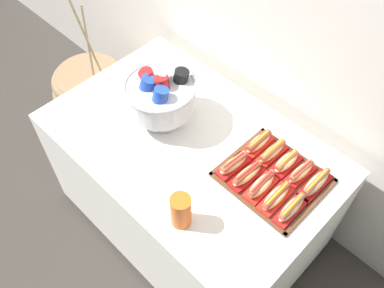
% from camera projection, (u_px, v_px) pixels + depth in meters
% --- Properties ---
extents(ground_plane, '(10.00, 10.00, 0.00)m').
position_uv_depth(ground_plane, '(190.00, 220.00, 2.43)').
color(ground_plane, '#38332D').
extents(buffet_table, '(1.32, 0.85, 0.74)m').
position_uv_depth(buffet_table, '(190.00, 185.00, 2.12)').
color(buffet_table, white).
rests_on(buffet_table, ground_plane).
extents(floor_vase, '(0.56, 0.56, 1.05)m').
position_uv_depth(floor_vase, '(95.00, 101.00, 2.73)').
color(floor_vase, '#896B4C').
rests_on(floor_vase, ground_plane).
extents(serving_tray, '(0.41, 0.36, 0.01)m').
position_uv_depth(serving_tray, '(273.00, 178.00, 1.72)').
color(serving_tray, '#56331E').
rests_on(serving_tray, buffet_table).
extents(hot_dog_0, '(0.07, 0.16, 0.06)m').
position_uv_depth(hot_dog_0, '(233.00, 164.00, 1.73)').
color(hot_dog_0, red).
rests_on(hot_dog_0, serving_tray).
extents(hot_dog_1, '(0.07, 0.17, 0.06)m').
position_uv_depth(hot_dog_1, '(247.00, 175.00, 1.70)').
color(hot_dog_1, '#B21414').
rests_on(hot_dog_1, serving_tray).
extents(hot_dog_2, '(0.07, 0.17, 0.06)m').
position_uv_depth(hot_dog_2, '(261.00, 186.00, 1.66)').
color(hot_dog_2, red).
rests_on(hot_dog_2, serving_tray).
extents(hot_dog_3, '(0.07, 0.17, 0.06)m').
position_uv_depth(hot_dog_3, '(276.00, 197.00, 1.63)').
color(hot_dog_3, red).
rests_on(hot_dog_3, serving_tray).
extents(hot_dog_4, '(0.06, 0.17, 0.06)m').
position_uv_depth(hot_dog_4, '(291.00, 209.00, 1.59)').
color(hot_dog_4, red).
rests_on(hot_dog_4, serving_tray).
extents(hot_dog_5, '(0.06, 0.16, 0.06)m').
position_uv_depth(hot_dog_5, '(258.00, 143.00, 1.80)').
color(hot_dog_5, red).
rests_on(hot_dog_5, serving_tray).
extents(hot_dog_6, '(0.06, 0.17, 0.06)m').
position_uv_depth(hot_dog_6, '(272.00, 152.00, 1.77)').
color(hot_dog_6, red).
rests_on(hot_dog_6, serving_tray).
extents(hot_dog_7, '(0.07, 0.15, 0.06)m').
position_uv_depth(hot_dog_7, '(286.00, 163.00, 1.73)').
color(hot_dog_7, '#B21414').
rests_on(hot_dog_7, serving_tray).
extents(hot_dog_8, '(0.07, 0.16, 0.06)m').
position_uv_depth(hot_dog_8, '(301.00, 173.00, 1.70)').
color(hot_dog_8, red).
rests_on(hot_dog_8, serving_tray).
extents(hot_dog_9, '(0.06, 0.18, 0.06)m').
position_uv_depth(hot_dog_9, '(316.00, 184.00, 1.67)').
color(hot_dog_9, '#B21414').
rests_on(hot_dog_9, serving_tray).
extents(punch_bowl, '(0.33, 0.33, 0.27)m').
position_uv_depth(punch_bowl, '(161.00, 95.00, 1.81)').
color(punch_bowl, silver).
rests_on(punch_bowl, buffet_table).
extents(cup_stack, '(0.08, 0.08, 0.16)m').
position_uv_depth(cup_stack, '(181.00, 211.00, 1.54)').
color(cup_stack, '#EA5B19').
rests_on(cup_stack, buffet_table).
extents(donut, '(0.12, 0.12, 0.04)m').
position_uv_depth(donut, '(182.00, 74.00, 2.10)').
color(donut, pink).
rests_on(donut, buffet_table).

